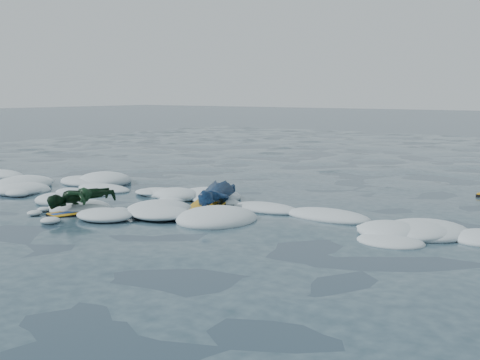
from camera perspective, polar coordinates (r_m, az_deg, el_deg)
name	(u,v)px	position (r m, az deg, el deg)	size (l,w,h in m)	color
ground	(139,219)	(9.53, -9.57, -3.65)	(120.00, 120.00, 0.00)	#182D3A
foam_band	(183,209)	(10.27, -5.43, -2.71)	(12.00, 3.10, 0.30)	silver
prone_woman_unit	(215,195)	(10.31, -2.37, -1.47)	(1.16, 1.66, 0.40)	black
prone_child_unit	(81,201)	(10.09, -14.85, -1.92)	(0.88, 1.19, 0.42)	black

